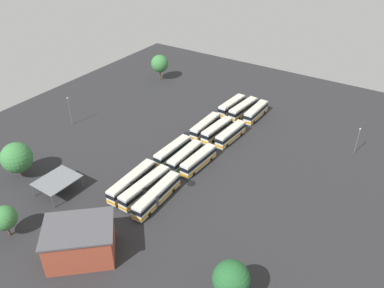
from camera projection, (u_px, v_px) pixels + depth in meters
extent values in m
plane|color=#28282B|center=(202.00, 148.00, 102.88)|extent=(125.67, 125.67, 0.00)
cube|color=silver|center=(157.00, 195.00, 83.85)|extent=(14.59, 2.98, 3.17)
cube|color=beige|center=(157.00, 189.00, 82.97)|extent=(14.01, 2.77, 0.14)
cube|color=black|center=(157.00, 193.00, 83.58)|extent=(14.67, 3.02, 1.01)
cube|color=orange|center=(157.00, 198.00, 84.33)|extent=(14.67, 3.02, 0.63)
cube|color=black|center=(176.00, 175.00, 88.80)|extent=(0.14, 2.00, 1.16)
cube|color=#47474C|center=(153.00, 199.00, 82.70)|extent=(0.99, 2.52, 3.04)
cylinder|color=black|center=(165.00, 187.00, 88.34)|extent=(1.01, 0.34, 1.00)
cylinder|color=black|center=(173.00, 191.00, 87.37)|extent=(1.01, 0.34, 1.00)
cylinder|color=black|center=(141.00, 211.00, 81.82)|extent=(1.01, 0.34, 1.00)
cylinder|color=black|center=(149.00, 214.00, 80.85)|extent=(1.01, 0.34, 1.00)
cube|color=silver|center=(145.00, 187.00, 86.19)|extent=(14.59, 2.95, 3.17)
cube|color=beige|center=(145.00, 181.00, 85.31)|extent=(14.00, 2.73, 0.14)
cube|color=black|center=(145.00, 185.00, 85.92)|extent=(14.66, 2.99, 1.01)
cube|color=orange|center=(145.00, 190.00, 86.66)|extent=(14.66, 2.99, 0.63)
cube|color=black|center=(166.00, 169.00, 90.89)|extent=(0.13, 2.00, 1.16)
cube|color=#47474C|center=(140.00, 191.00, 85.09)|extent=(0.99, 2.52, 3.04)
cylinder|color=black|center=(155.00, 180.00, 90.58)|extent=(1.01, 0.34, 1.00)
cylinder|color=black|center=(162.00, 184.00, 89.49)|extent=(1.01, 0.34, 1.00)
cylinder|color=black|center=(128.00, 201.00, 84.37)|extent=(1.01, 0.34, 1.00)
cylinder|color=black|center=(136.00, 205.00, 83.27)|extent=(1.01, 0.34, 1.00)
cube|color=silver|center=(132.00, 181.00, 87.92)|extent=(14.58, 2.86, 3.17)
cube|color=beige|center=(131.00, 175.00, 87.04)|extent=(13.99, 2.65, 0.14)
cube|color=black|center=(132.00, 180.00, 87.65)|extent=(14.65, 2.90, 1.01)
cube|color=orange|center=(132.00, 185.00, 88.39)|extent=(14.65, 2.90, 0.63)
cube|color=black|center=(151.00, 163.00, 92.84)|extent=(0.12, 2.00, 1.16)
cube|color=#47474C|center=(127.00, 185.00, 86.77)|extent=(0.97, 2.51, 3.04)
cylinder|color=black|center=(141.00, 174.00, 92.40)|extent=(1.01, 0.33, 1.00)
cylinder|color=black|center=(148.00, 178.00, 91.41)|extent=(1.01, 0.33, 1.00)
cylinder|color=black|center=(116.00, 196.00, 85.91)|extent=(1.01, 0.33, 1.00)
cylinder|color=black|center=(124.00, 199.00, 84.92)|extent=(1.01, 0.33, 1.00)
cube|color=silver|center=(199.00, 160.00, 94.94)|extent=(12.01, 3.01, 3.17)
cube|color=beige|center=(199.00, 155.00, 94.05)|extent=(11.52, 2.79, 0.14)
cube|color=black|center=(199.00, 159.00, 94.67)|extent=(12.07, 3.05, 1.01)
cube|color=orange|center=(199.00, 163.00, 95.41)|extent=(12.07, 3.05, 0.63)
cube|color=black|center=(212.00, 147.00, 98.69)|extent=(0.16, 2.00, 1.16)
cylinder|color=black|center=(203.00, 157.00, 98.76)|extent=(1.01, 0.35, 1.00)
cylinder|color=black|center=(211.00, 160.00, 97.65)|extent=(1.01, 0.35, 1.00)
cylinder|color=black|center=(186.00, 171.00, 93.70)|extent=(1.01, 0.35, 1.00)
cylinder|color=black|center=(193.00, 174.00, 92.59)|extent=(1.01, 0.35, 1.00)
cube|color=silver|center=(185.00, 156.00, 96.35)|extent=(12.06, 2.48, 3.17)
cube|color=beige|center=(185.00, 151.00, 95.47)|extent=(11.57, 2.28, 0.14)
cube|color=black|center=(185.00, 155.00, 96.08)|extent=(12.12, 2.51, 1.01)
cube|color=#2D8C4C|center=(185.00, 159.00, 96.83)|extent=(12.12, 2.51, 0.63)
cube|color=black|center=(198.00, 143.00, 100.31)|extent=(0.07, 2.00, 1.16)
cylinder|color=black|center=(190.00, 153.00, 100.26)|extent=(1.00, 0.30, 1.00)
cylinder|color=black|center=(197.00, 155.00, 99.23)|extent=(1.00, 0.30, 1.00)
cylinder|color=black|center=(173.00, 167.00, 94.96)|extent=(1.00, 0.30, 1.00)
cylinder|color=black|center=(180.00, 170.00, 93.93)|extent=(1.00, 0.30, 1.00)
cube|color=silver|center=(173.00, 151.00, 98.39)|extent=(12.31, 2.77, 3.17)
cube|color=beige|center=(172.00, 145.00, 97.51)|extent=(11.81, 2.56, 0.14)
cube|color=black|center=(173.00, 149.00, 98.12)|extent=(12.37, 2.81, 1.01)
cube|color=orange|center=(173.00, 154.00, 98.87)|extent=(12.37, 2.81, 0.63)
cube|color=black|center=(187.00, 138.00, 102.33)|extent=(0.11, 2.00, 1.16)
cylinder|color=black|center=(178.00, 147.00, 102.31)|extent=(1.01, 0.33, 1.00)
cylinder|color=black|center=(185.00, 150.00, 101.23)|extent=(1.01, 0.33, 1.00)
cylinder|color=black|center=(160.00, 161.00, 97.03)|extent=(1.01, 0.33, 1.00)
cylinder|color=black|center=(167.00, 164.00, 95.95)|extent=(1.01, 0.33, 1.00)
cube|color=silver|center=(231.00, 134.00, 105.36)|extent=(11.77, 3.11, 3.17)
cube|color=beige|center=(231.00, 129.00, 104.48)|extent=(11.30, 2.89, 0.14)
cube|color=black|center=(231.00, 132.00, 105.09)|extent=(11.83, 3.15, 1.01)
cube|color=orange|center=(231.00, 137.00, 105.83)|extent=(11.83, 3.15, 0.63)
cube|color=black|center=(242.00, 124.00, 109.00)|extent=(0.18, 2.00, 1.16)
cylinder|color=black|center=(234.00, 132.00, 109.12)|extent=(1.02, 0.36, 1.00)
cylinder|color=black|center=(241.00, 134.00, 107.99)|extent=(1.02, 0.36, 1.00)
cylinder|color=black|center=(220.00, 143.00, 104.21)|extent=(1.02, 0.36, 1.00)
cylinder|color=black|center=(227.00, 146.00, 103.08)|extent=(1.02, 0.36, 1.00)
cube|color=silver|center=(217.00, 130.00, 107.22)|extent=(11.96, 3.27, 3.17)
cube|color=beige|center=(217.00, 125.00, 106.33)|extent=(11.47, 3.04, 0.14)
cube|color=black|center=(217.00, 128.00, 106.94)|extent=(12.02, 3.31, 1.01)
cube|color=orange|center=(217.00, 133.00, 107.69)|extent=(12.02, 3.31, 0.63)
cube|color=black|center=(229.00, 120.00, 110.88)|extent=(0.20, 2.00, 1.16)
cylinder|color=black|center=(221.00, 128.00, 110.99)|extent=(1.02, 0.37, 1.00)
cylinder|color=black|center=(228.00, 130.00, 109.85)|extent=(1.02, 0.37, 1.00)
cylinder|color=black|center=(206.00, 139.00, 106.06)|extent=(1.02, 0.37, 1.00)
cylinder|color=black|center=(213.00, 141.00, 104.92)|extent=(1.02, 0.37, 1.00)
cube|color=silver|center=(205.00, 126.00, 108.99)|extent=(12.30, 2.50, 3.17)
cube|color=beige|center=(206.00, 121.00, 108.11)|extent=(11.81, 2.30, 0.14)
cube|color=black|center=(206.00, 125.00, 108.72)|extent=(12.36, 2.54, 1.01)
cube|color=orange|center=(205.00, 129.00, 109.46)|extent=(12.36, 2.54, 0.63)
cube|color=black|center=(217.00, 115.00, 113.04)|extent=(0.07, 2.00, 1.16)
cylinder|color=black|center=(209.00, 124.00, 112.95)|extent=(1.00, 0.30, 1.00)
cylinder|color=black|center=(216.00, 126.00, 111.92)|extent=(1.00, 0.30, 1.00)
cylinder|color=black|center=(195.00, 135.00, 107.54)|extent=(1.00, 0.30, 1.00)
cylinder|color=black|center=(202.00, 138.00, 106.51)|extent=(1.00, 0.30, 1.00)
cube|color=silver|center=(256.00, 112.00, 116.10)|extent=(11.43, 2.52, 3.17)
cube|color=beige|center=(256.00, 107.00, 115.21)|extent=(10.97, 2.32, 0.14)
cube|color=black|center=(256.00, 111.00, 115.83)|extent=(11.49, 2.56, 1.01)
cube|color=orange|center=(256.00, 115.00, 116.57)|extent=(11.49, 2.56, 0.63)
cube|color=black|center=(264.00, 103.00, 119.80)|extent=(0.07, 2.00, 1.16)
cylinder|color=black|center=(257.00, 111.00, 119.85)|extent=(1.00, 0.31, 1.00)
cylinder|color=black|center=(264.00, 113.00, 118.81)|extent=(1.00, 0.31, 1.00)
cylinder|color=black|center=(247.00, 120.00, 114.87)|extent=(1.00, 0.31, 1.00)
cylinder|color=black|center=(254.00, 122.00, 113.82)|extent=(1.00, 0.31, 1.00)
cube|color=silver|center=(243.00, 109.00, 117.91)|extent=(12.63, 3.57, 3.17)
cube|color=beige|center=(244.00, 104.00, 117.03)|extent=(12.12, 3.33, 0.14)
cube|color=black|center=(243.00, 107.00, 117.64)|extent=(12.70, 3.61, 1.01)
cube|color=orange|center=(243.00, 111.00, 118.39)|extent=(12.70, 3.61, 0.63)
cube|color=black|center=(254.00, 100.00, 121.72)|extent=(0.24, 2.00, 1.16)
cylinder|color=black|center=(246.00, 107.00, 121.80)|extent=(1.02, 0.39, 1.00)
cylinder|color=black|center=(253.00, 109.00, 120.62)|extent=(1.02, 0.39, 1.00)
cylinder|color=black|center=(233.00, 116.00, 116.68)|extent=(1.02, 0.39, 1.00)
cylinder|color=black|center=(239.00, 119.00, 115.51)|extent=(1.02, 0.39, 1.00)
cube|color=silver|center=(232.00, 106.00, 119.65)|extent=(11.89, 3.21, 3.17)
cube|color=beige|center=(232.00, 101.00, 118.77)|extent=(11.41, 2.98, 0.14)
cube|color=black|center=(232.00, 104.00, 119.38)|extent=(11.95, 3.25, 1.01)
cube|color=orange|center=(232.00, 108.00, 120.12)|extent=(11.95, 3.25, 0.63)
cube|color=black|center=(242.00, 97.00, 123.31)|extent=(0.19, 2.00, 1.16)
cylinder|color=black|center=(235.00, 104.00, 123.42)|extent=(1.02, 0.37, 1.00)
cylinder|color=black|center=(241.00, 106.00, 122.28)|extent=(1.02, 0.37, 1.00)
cylinder|color=black|center=(222.00, 113.00, 118.50)|extent=(1.02, 0.37, 1.00)
cylinder|color=black|center=(228.00, 115.00, 117.36)|extent=(1.02, 0.37, 1.00)
cube|color=#99422D|center=(80.00, 242.00, 70.73)|extent=(14.46, 14.69, 6.47)
cube|color=#4C4C51|center=(77.00, 228.00, 68.91)|extent=(15.33, 15.57, 0.36)
cube|color=black|center=(49.00, 254.00, 71.13)|extent=(1.38, 1.24, 2.20)
cube|color=slate|center=(57.00, 180.00, 85.97)|extent=(8.97, 7.41, 0.20)
cylinder|color=#59595B|center=(63.00, 172.00, 91.32)|extent=(0.20, 0.20, 3.22)
cylinder|color=#59595B|center=(83.00, 182.00, 88.17)|extent=(0.20, 0.20, 3.22)
cylinder|color=#59595B|center=(33.00, 191.00, 85.60)|extent=(0.20, 0.20, 3.22)
cylinder|color=#59595B|center=(53.00, 202.00, 82.44)|extent=(0.20, 0.20, 3.22)
cylinder|color=slate|center=(70.00, 112.00, 111.50)|extent=(0.16, 0.16, 8.20)
cube|color=silver|center=(68.00, 98.00, 109.21)|extent=(0.56, 0.28, 0.20)
cylinder|color=slate|center=(357.00, 142.00, 98.99)|extent=(0.16, 0.16, 7.05)
cube|color=silver|center=(360.00, 129.00, 97.01)|extent=(0.56, 0.28, 0.20)
cylinder|color=brown|center=(9.00, 230.00, 75.95)|extent=(0.44, 0.44, 2.44)
sphere|color=#387A3D|center=(4.00, 218.00, 74.21)|extent=(4.79, 4.79, 4.79)
cylinder|color=brown|center=(160.00, 75.00, 140.33)|extent=(0.44, 0.44, 3.48)
sphere|color=#387A3D|center=(160.00, 64.00, 138.01)|extent=(6.12, 6.12, 6.12)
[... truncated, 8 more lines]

